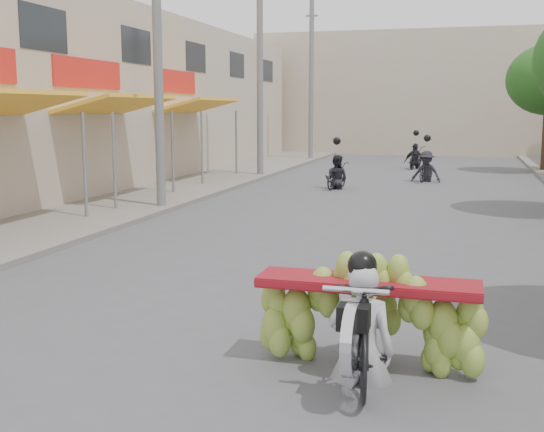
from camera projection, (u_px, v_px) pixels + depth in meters
The scene contains 9 objects.
sidewalk_left at pixel (155, 192), 21.16m from camera, with size 4.00×60.00×0.12m, color gray.
far_building at pixel (429, 94), 40.62m from camera, with size 20.00×6.00×7.00m, color #C1AF98.
utility_pole_mid at pixel (158, 53), 17.26m from camera, with size 0.60×0.24×8.00m.
utility_pole_far at pixel (260, 71), 25.82m from camera, with size 0.60×0.24×8.00m.
utility_pole_back at pixel (311, 81), 34.38m from camera, with size 0.60×0.24×8.00m.
banana_motorbike at pixel (364, 305), 6.67m from camera, with size 2.23×1.97×2.20m.
bg_motorbike_a at pixel (336, 166), 22.48m from camera, with size 0.86×1.59×1.95m.
bg_motorbike_b at pixel (427, 158), 24.59m from camera, with size 1.16×1.59×1.95m.
bg_motorbike_c at pixel (416, 151), 29.96m from camera, with size 1.05×1.81×1.95m.
Camera 1 is at (2.20, -4.25, 2.63)m, focal length 45.00 mm.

